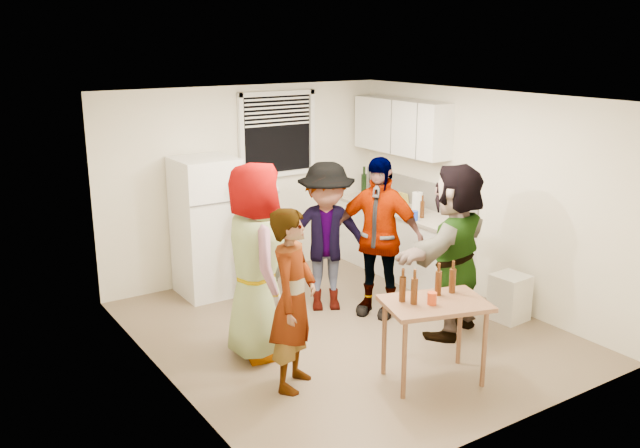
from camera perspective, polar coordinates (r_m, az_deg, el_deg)
room at (r=7.44m, az=2.18°, el=-8.99°), size 4.00×4.50×2.50m
window at (r=8.97m, az=-3.59°, el=7.54°), size 1.12×0.10×1.06m
refrigerator at (r=8.35m, az=-9.51°, el=-0.24°), size 0.70×0.70×1.70m
counter_lower at (r=9.12m, az=6.74°, el=-1.54°), size 0.60×2.20×0.86m
countertop at (r=9.00m, az=6.83°, el=1.20°), size 0.64×2.22×0.04m
backsplash at (r=9.14m, az=8.24°, el=2.65°), size 0.03×2.20×0.36m
upper_cabinets at (r=9.04m, az=6.86°, el=8.17°), size 0.34×1.60×0.70m
kettle at (r=9.19m, az=5.38°, el=1.67°), size 0.27×0.25×0.19m
paper_towel at (r=8.74m, az=8.15°, el=0.86°), size 0.13×0.13×0.28m
wine_bottle at (r=9.70m, az=3.70°, el=2.43°), size 0.08×0.08×0.31m
beer_bottle_counter at (r=8.55m, az=8.57°, el=0.52°), size 0.06×0.06×0.21m
blue_cup at (r=8.42m, az=7.94°, el=0.30°), size 0.09×0.09×0.12m
picture_frame at (r=9.27m, az=7.07°, el=2.20°), size 0.02×0.17×0.14m
trash_bin at (r=7.92m, az=15.66°, el=-6.05°), size 0.38×0.38×0.52m
serving_table at (r=6.54m, az=9.38°, el=-12.79°), size 1.06×0.86×0.78m
beer_bottle_table at (r=6.13m, az=7.89°, el=-6.67°), size 0.06×0.06×0.24m
red_cup at (r=6.15m, az=9.38°, el=-6.69°), size 0.08×0.08×0.11m
guest_grey at (r=6.97m, az=-5.22°, el=-10.78°), size 2.12×1.38×0.62m
guest_stripe at (r=6.38m, az=-2.19°, el=-13.36°), size 1.54×1.67×0.40m
guest_back_left at (r=8.14m, az=-4.35°, el=-6.79°), size 1.44×1.79×0.61m
guest_back_right at (r=8.04m, az=0.50°, el=-7.05°), size 1.80×2.06×0.65m
guest_black at (r=7.93m, az=4.72°, el=-7.42°), size 2.12×1.86×0.45m
guest_orange at (r=7.55m, az=10.92°, el=-8.88°), size 2.28×2.35×0.55m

